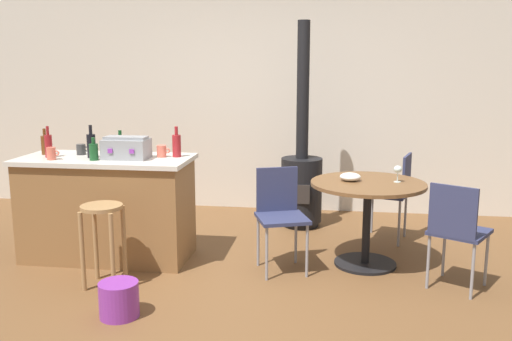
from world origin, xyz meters
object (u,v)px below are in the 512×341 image
at_px(bottle_4, 177,145).
at_px(cup_1, 162,151).
at_px(wood_stove, 302,177).
at_px(plastic_bucket, 119,299).
at_px(folding_chair_left, 280,211).
at_px(bottle_0, 91,145).
at_px(serving_bowl, 350,177).
at_px(cup_2, 81,149).
at_px(cup_0, 51,154).
at_px(toolbox, 126,148).
at_px(folding_chair_far, 393,190).
at_px(bottle_1, 94,151).
at_px(kitchen_island, 108,208).
at_px(dining_table, 367,202).
at_px(bottle_2, 120,145).
at_px(bottle_3, 49,145).
at_px(wooden_stool, 103,228).
at_px(bottle_5, 45,144).
at_px(folding_chair_near, 457,228).
at_px(wine_glass, 398,170).

bearing_deg(bottle_4, cup_1, -166.30).
height_order(wood_stove, plastic_bucket, wood_stove).
distance_m(folding_chair_left, bottle_0, 1.75).
relative_size(folding_chair_left, serving_bowl, 4.81).
distance_m(bottle_4, cup_2, 0.89).
height_order(cup_0, serving_bowl, cup_0).
distance_m(wood_stove, toolbox, 1.99).
height_order(folding_chair_left, plastic_bucket, folding_chair_left).
xyz_separation_m(folding_chair_far, serving_bowl, (-0.45, -0.71, 0.26)).
bearing_deg(cup_1, bottle_1, -155.74).
relative_size(bottle_0, plastic_bucket, 1.04).
distance_m(kitchen_island, folding_chair_left, 1.57).
relative_size(dining_table, bottle_2, 4.51).
bearing_deg(serving_bowl, dining_table, -14.03).
relative_size(bottle_0, bottle_3, 1.04).
bearing_deg(wooden_stool, bottle_0, 118.86).
height_order(folding_chair_left, cup_0, cup_0).
xyz_separation_m(wooden_stool, cup_1, (0.27, 0.72, 0.50)).
xyz_separation_m(wooden_stool, serving_bowl, (1.92, 0.80, 0.30)).
bearing_deg(wood_stove, bottle_4, -132.67).
relative_size(bottle_5, plastic_bucket, 0.86).
height_order(cup_1, serving_bowl, cup_1).
xyz_separation_m(kitchen_island, cup_2, (-0.27, 0.10, 0.51)).
relative_size(kitchen_island, dining_table, 1.55).
height_order(dining_table, cup_1, cup_1).
distance_m(kitchen_island, cup_2, 0.58).
distance_m(wooden_stool, bottle_1, 0.76).
relative_size(wooden_stool, bottle_5, 2.78).
distance_m(bottle_0, cup_2, 0.22).
height_order(wooden_stool, folding_chair_far, folding_chair_far).
bearing_deg(bottle_3, kitchen_island, 8.52).
relative_size(kitchen_island, folding_chair_far, 1.74).
height_order(toolbox, bottle_1, bottle_1).
bearing_deg(bottle_2, wood_stove, 33.16).
relative_size(toolbox, bottle_1, 1.95).
bearing_deg(kitchen_island, folding_chair_far, 18.48).
height_order(bottle_5, plastic_bucket, bottle_5).
bearing_deg(kitchen_island, serving_bowl, 4.28).
height_order(wood_stove, cup_1, wood_stove).
bearing_deg(bottle_1, folding_chair_left, 3.25).
bearing_deg(wood_stove, folding_chair_far, -21.98).
height_order(folding_chair_left, wood_stove, wood_stove).
bearing_deg(folding_chair_left, bottle_0, 178.91).
relative_size(bottle_2, bottle_4, 0.80).
xyz_separation_m(folding_chair_near, serving_bowl, (-0.80, 0.50, 0.27)).
distance_m(wooden_stool, folding_chair_far, 2.81).
bearing_deg(wine_glass, bottle_4, -178.50).
bearing_deg(toolbox, folding_chair_near, -6.30).
xyz_separation_m(folding_chair_near, wine_glass, (-0.41, 0.50, 0.35)).
distance_m(folding_chair_near, cup_2, 3.29).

